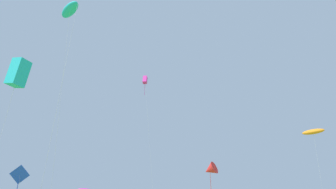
# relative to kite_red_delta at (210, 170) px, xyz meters

# --- Properties ---
(kite_red_delta) EXTENTS (3.09, 3.02, 10.83)m
(kite_red_delta) POSITION_rel_kite_red_delta_xyz_m (0.00, 0.00, 0.00)
(kite_red_delta) COLOR red
(kite_red_delta) RESTS_ON ground
(kite_cyan_parafoil) EXTENTS (3.61, 4.05, 27.34)m
(kite_cyan_parafoil) POSITION_rel_kite_red_delta_xyz_m (-20.56, -16.93, 17.10)
(kite_cyan_parafoil) COLOR #1EB7CC
(kite_cyan_parafoil) RESTS_ON ground
(kite_orange_parafoil) EXTENTS (4.09, 3.95, 18.27)m
(kite_orange_parafoil) POSITION_rel_kite_red_delta_xyz_m (21.04, 4.47, 8.00)
(kite_orange_parafoil) COLOR orange
(kite_orange_parafoil) RESTS_ON ground
(kite_blue_diamond) EXTENTS (3.30, 1.17, 10.20)m
(kite_blue_diamond) POSITION_rel_kite_red_delta_xyz_m (-30.18, 1.68, -0.98)
(kite_blue_diamond) COLOR blue
(kite_blue_diamond) RESTS_ON ground
(kite_magenta_box) EXTENTS (2.80, 2.33, 26.70)m
(kite_magenta_box) POSITION_rel_kite_red_delta_xyz_m (-10.88, 1.58, 16.22)
(kite_magenta_box) COLOR #E02DA3
(kite_magenta_box) RESTS_ON ground
(kite_cyan_box) EXTENTS (2.11, 2.97, 15.86)m
(kite_cyan_box) POSITION_rel_kite_red_delta_xyz_m (-22.43, -23.31, 4.92)
(kite_cyan_box) COLOR #1EB7CC
(kite_cyan_box) RESTS_ON ground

